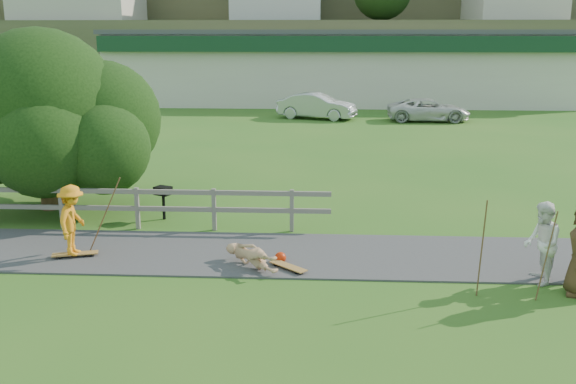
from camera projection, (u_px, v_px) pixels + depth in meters
name	position (u px, v px, depth m)	size (l,w,h in m)	color
ground	(188.00, 278.00, 13.38)	(260.00, 260.00, 0.00)	#2A631C
path	(202.00, 253.00, 14.83)	(34.00, 3.00, 0.04)	#3C3D3F
fence	(38.00, 201.00, 16.65)	(15.05, 0.10, 1.10)	#69645D
strip_mall	(341.00, 66.00, 46.37)	(32.50, 10.75, 5.10)	beige
skater_rider	(73.00, 224.00, 14.33)	(1.03, 0.59, 1.60)	orange
skater_fallen	(252.00, 256.00, 13.84)	(1.52, 0.36, 0.55)	tan
spectator_a	(542.00, 243.00, 12.88)	(0.83, 0.64, 1.70)	white
car_silver	(317.00, 106.00, 37.42)	(1.59, 4.55, 1.50)	#ACAFB4
car_white	(429.00, 110.00, 36.47)	(2.14, 4.64, 1.29)	silver
tree	(45.00, 144.00, 18.11)	(6.95, 6.95, 3.81)	black
bbq	(164.00, 203.00, 17.42)	(0.42, 0.32, 0.91)	black
longboard_rider	(75.00, 256.00, 14.51)	(1.00, 0.24, 0.11)	olive
longboard_fallen	(288.00, 268.00, 13.75)	(0.95, 0.23, 0.11)	olive
helmet	(280.00, 258.00, 14.18)	(0.25, 0.25, 0.25)	#BC2606
pole_rider	(104.00, 212.00, 14.64)	(0.03, 0.03, 1.98)	brown
pole_spec_left	(482.00, 249.00, 12.23)	(0.03, 0.03, 1.92)	brown
pole_spec_right	(547.00, 256.00, 12.03)	(0.03, 0.03, 1.79)	brown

